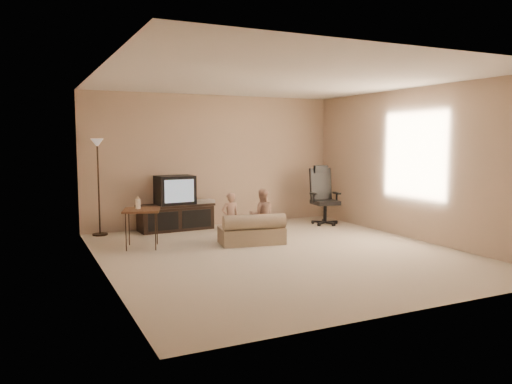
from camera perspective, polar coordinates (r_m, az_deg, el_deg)
floor at (r=7.35m, az=2.81°, el=-6.98°), size 5.50×5.50×0.00m
room_shell at (r=7.17m, az=2.87°, el=4.94°), size 5.50×5.50×5.50m
tv_stand at (r=9.25m, az=-9.15°, el=-1.75°), size 1.42×0.59×1.00m
office_chair at (r=9.85m, az=7.73°, el=-1.28°), size 0.59×0.62×1.15m
side_table at (r=7.80m, az=-12.99°, el=-2.06°), size 0.67×0.67×0.81m
floor_lamp at (r=8.96m, az=-17.63°, el=2.96°), size 0.26×0.26×1.67m
child_sofa at (r=7.94m, az=-0.43°, el=-4.54°), size 1.08×0.73×0.49m
toddler_left at (r=8.02m, az=-2.96°, el=-2.94°), size 0.30×0.22×0.81m
toddler_right at (r=8.14m, az=0.68°, el=-2.65°), size 0.46×0.35×0.85m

